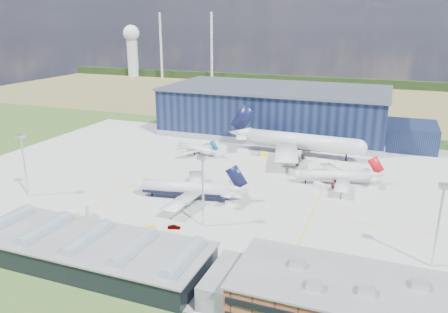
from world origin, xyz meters
TOP-DOWN VIEW (x-y plane):
  - ground at (0.00, 0.00)m, footprint 600.00×600.00m
  - apron at (0.00, 10.00)m, footprint 220.00×160.00m
  - farmland at (0.00, 220.00)m, footprint 600.00×220.00m
  - treeline at (0.00, 300.00)m, footprint 600.00×8.00m
  - horizon_dressing at (-191.30, 294.39)m, footprint 440.20×18.00m
  - hangar at (2.81, 94.80)m, footprint 145.00×62.00m
  - ops_building at (55.01, -60.00)m, footprint 46.00×23.00m
  - glass_concourse at (-6.45, -60.00)m, footprint 78.00×23.00m
  - light_mast_west at (-60.00, -30.00)m, footprint 2.60×2.60m
  - light_mast_center at (10.00, -30.00)m, footprint 2.60×2.60m
  - light_mast_east at (75.00, -30.00)m, footprint 2.60×2.60m
  - airliner_navy at (-4.54, -12.00)m, footprint 48.19×47.47m
  - airliner_red at (43.07, 22.00)m, footprint 44.31×43.81m
  - airliner_widebody at (23.11, 55.00)m, footprint 70.11×68.70m
  - airliner_regional at (-24.73, 40.00)m, footprint 32.01×31.63m
  - gse_tug_a at (-47.82, -43.06)m, footprint 3.65×4.24m
  - gse_tug_b at (-4.73, -37.56)m, footprint 3.14×3.18m
  - gse_van_a at (-30.01, -39.28)m, footprint 6.28×3.41m
  - gse_cart_a at (10.65, -9.90)m, footprint 2.38×3.02m
  - gse_van_b at (38.79, 14.93)m, footprint 5.39×4.78m
  - gse_tug_c at (6.39, 49.10)m, footprint 2.58×3.77m
  - gse_cart_b at (-30.43, 39.18)m, footprint 3.79×3.86m
  - gse_van_c at (51.66, -46.00)m, footprint 5.30×3.68m
  - airstair at (-28.32, -38.49)m, footprint 3.97×5.47m
  - car_a at (2.23, -34.77)m, footprint 4.27×2.72m
  - car_b at (10.29, -40.46)m, footprint 4.15×1.73m

SIDE VIEW (x-z plane):
  - ground at x=0.00m, z-range 0.00..0.00m
  - farmland at x=0.00m, z-range -0.01..0.01m
  - apron at x=0.00m, z-range -0.01..0.07m
  - gse_cart_a at x=10.65m, z-range 0.00..1.16m
  - gse_tug_b at x=-4.73m, z-range 0.00..1.16m
  - car_b at x=10.29m, z-range 0.00..1.34m
  - car_a at x=2.23m, z-range 0.00..1.35m
  - gse_cart_b at x=-30.43m, z-range 0.00..1.41m
  - gse_tug_a at x=-47.82m, z-range 0.00..1.51m
  - gse_tug_c at x=6.39m, z-range 0.00..1.55m
  - gse_van_b at x=38.79m, z-range 0.00..2.29m
  - gse_van_c at x=51.66m, z-range 0.00..2.32m
  - gse_van_a at x=-30.01m, z-range 0.00..2.61m
  - airstair at x=-28.32m, z-range 0.00..3.25m
  - glass_concourse at x=-6.45m, z-range -0.61..7.99m
  - treeline at x=0.00m, z-range 0.00..8.00m
  - airliner_regional at x=-24.73m, z-range 0.00..8.47m
  - ops_building at x=55.01m, z-range -0.66..10.24m
  - airliner_red at x=43.07m, z-range 0.00..11.52m
  - airliner_navy at x=-4.54m, z-range 0.00..13.53m
  - airliner_widebody at x=23.11m, z-range 0.00..22.00m
  - hangar at x=2.81m, z-range -1.43..24.67m
  - light_mast_west at x=-60.00m, z-range 3.93..26.93m
  - light_mast_center at x=10.00m, z-range 3.93..26.93m
  - light_mast_east at x=75.00m, z-range 3.93..26.93m
  - horizon_dressing at x=-191.30m, z-range -0.80..69.20m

